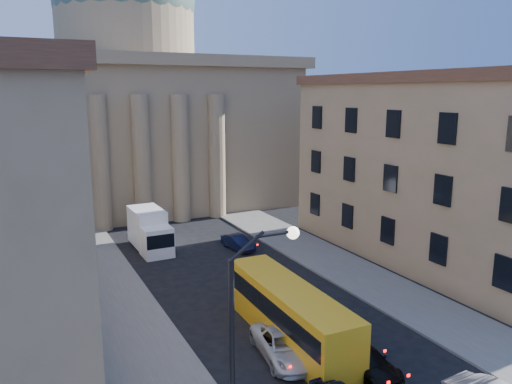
# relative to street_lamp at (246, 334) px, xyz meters

# --- Properties ---
(sidewalk_left) EXTENTS (5.00, 60.00, 0.15)m
(sidewalk_left) POSITION_rel_street_lamp_xyz_m (-1.53, 10.00, -5.21)
(sidewalk_left) COLOR #605E58
(sidewalk_left) RESTS_ON ground
(sidewalk_right) EXTENTS (5.00, 60.00, 0.15)m
(sidewalk_right) POSITION_rel_street_lamp_xyz_m (15.47, 10.00, -5.21)
(sidewalk_right) COLOR #605E58
(sidewalk_right) RESTS_ON ground
(church) EXTENTS (68.02, 28.76, 36.60)m
(church) POSITION_rel_street_lamp_xyz_m (6.97, 47.47, 6.59)
(church) COLOR #8C7956
(church) RESTS_ON ground
(building_right) EXTENTS (11.60, 26.60, 14.70)m
(building_right) POSITION_rel_street_lamp_xyz_m (23.97, 14.00, 2.14)
(building_right) COLOR tan
(building_right) RESTS_ON ground
(street_lamp) EXTENTS (2.62, 0.44, 8.83)m
(street_lamp) POSITION_rel_street_lamp_xyz_m (0.00, 0.00, 0.00)
(street_lamp) COLOR black
(street_lamp) RESTS_ON ground
(car_left_mid) EXTENTS (2.91, 5.18, 1.37)m
(car_left_mid) POSITION_rel_street_lamp_xyz_m (4.94, 6.10, -4.60)
(car_left_mid) COLOR silver
(car_left_mid) RESTS_ON ground
(car_right_mid) EXTENTS (1.91, 4.44, 1.27)m
(car_right_mid) POSITION_rel_street_lamp_xyz_m (7.77, 3.15, -4.65)
(car_right_mid) COLOR black
(car_right_mid) RESTS_ON ground
(car_right_far) EXTENTS (1.72, 3.87, 1.29)m
(car_right_far) POSITION_rel_street_lamp_xyz_m (8.19, 5.29, -4.64)
(car_right_far) COLOR #47464B
(car_right_far) RESTS_ON ground
(car_right_distant) EXTENTS (1.79, 3.89, 1.24)m
(car_right_distant) POSITION_rel_street_lamp_xyz_m (10.18, 23.30, -4.67)
(car_right_distant) COLOR black
(car_right_distant) RESTS_ON ground
(city_bus) EXTENTS (2.74, 10.85, 3.04)m
(city_bus) POSITION_rel_street_lamp_xyz_m (6.17, 7.66, -3.65)
(city_bus) COLOR gold
(city_bus) RESTS_ON ground
(box_truck) EXTENTS (2.53, 6.21, 3.39)m
(box_truck) POSITION_rel_street_lamp_xyz_m (3.48, 26.64, -3.68)
(box_truck) COLOR white
(box_truck) RESTS_ON ground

